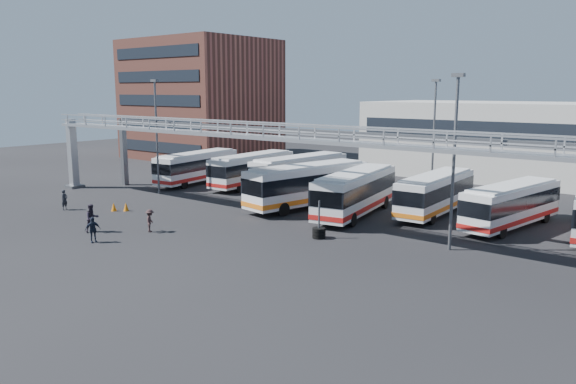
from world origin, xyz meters
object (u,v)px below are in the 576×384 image
Objects in this scene: bus_1 at (197,166)px; cone_right at (114,207)px; pedestrian_d at (93,230)px; bus_4 at (308,184)px; bus_3 at (300,172)px; tire_stack at (319,232)px; bus_6 at (436,192)px; cone_left at (126,207)px; pedestrian_c at (150,221)px; pedestrian_a at (64,200)px; bus_2 at (253,169)px; light_pole_left at (157,131)px; bus_5 at (356,191)px; bus_7 at (512,204)px; light_pole_mid at (454,153)px; pedestrian_b at (92,218)px; light_pole_back at (434,132)px.

bus_1 reaches higher than cone_right.
bus_4 is at bearing 6.32° from pedestrian_d.
bus_3 is 4.58× the size of tire_stack.
cone_right is at bearing 67.86° from pedestrian_d.
bus_6 is 15.38× the size of cone_left.
bus_3 is at bearing -35.49° from pedestrian_c.
pedestrian_a is at bearing -113.07° from bus_3.
light_pole_left is at bearing -120.15° from bus_2.
bus_1 is 19.85m from pedestrian_c.
bus_5 is 1.11× the size of bus_7.
bus_4 is 17.35m from pedestrian_d.
cone_left is (-0.12, -14.55, -1.44)m from bus_2.
pedestrian_d is at bearing -145.73° from light_pole_mid.
cone_right is (3.25, -6.99, -5.39)m from light_pole_left.
light_pole_left reaches higher than tire_stack.
bus_7 is 15.05× the size of cone_right.
pedestrian_c is at bearing -149.45° from tire_stack.
bus_6 is (24.90, 1.31, -0.03)m from bus_1.
pedestrian_a is at bearing -92.59° from bus_1.
bus_4 reaches higher than tire_stack.
bus_5 reaches higher than pedestrian_c.
bus_1 is 30.67m from bus_7.
bus_5 is 16.85× the size of cone_left.
bus_4 is (-13.83, 4.67, -3.81)m from light_pole_mid.
light_pole_back is at bearing -15.90° from pedestrian_b.
pedestrian_d is at bearing -129.93° from pedestrian_a.
light_pole_back is 4.22× the size of tire_stack.
cone_left is at bearing -143.23° from bus_7.
bus_1 reaches higher than bus_7.
tire_stack is at bearing -88.55° from light_pole_back.
light_pole_back reaches higher than cone_left.
pedestrian_b reaches higher than cone_right.
bus_5 reaches higher than pedestrian_a.
pedestrian_d is at bearing -127.89° from bus_5.
pedestrian_d is (2.33, -1.44, -0.13)m from pedestrian_b.
cone_right is at bearing -128.60° from light_pole_back.
pedestrian_a is 11.06m from pedestrian_d.
bus_4 is at bearing -16.94° from bus_1.
bus_1 is 6.02m from bus_2.
bus_5 is at bearing -96.81° from light_pole_back.
light_pole_mid is 9.61m from tire_stack.
pedestrian_a is at bearing -165.10° from tire_stack.
bus_1 is 6.60× the size of pedestrian_a.
bus_2 is (-23.93, 9.18, -3.96)m from light_pole_mid.
bus_4 is (14.17, 3.67, -3.81)m from light_pole_left.
tire_stack is at bearing -107.29° from bus_6.
bus_1 is at bearing -160.02° from light_pole_back.
light_pole_back is 31.06m from pedestrian_a.
bus_1 is 15.68× the size of cone_right.
bus_4 is 9.75m from tire_stack.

